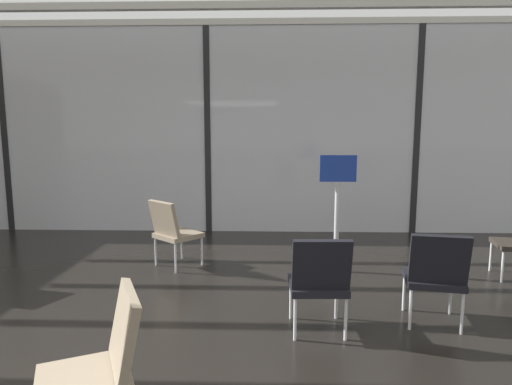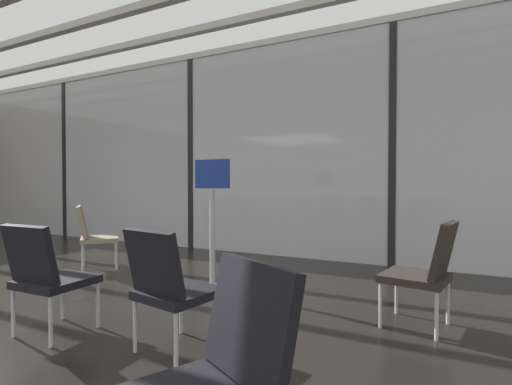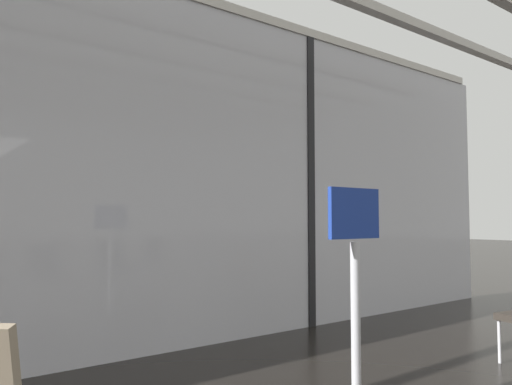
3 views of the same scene
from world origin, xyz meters
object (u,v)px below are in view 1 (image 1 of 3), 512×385
Objects in this scene: parked_airplane at (184,114)px; lounge_chair_1 at (319,278)px; lounge_chair_0 at (435,272)px; lounge_chair_5 at (101,362)px; lounge_chair_3 at (173,229)px; info_sign at (337,218)px.

lounge_chair_1 is (3.14, -10.20, -1.78)m from parked_airplane.
lounge_chair_0 and lounge_chair_5 have the same top height.
parked_airplane is 8.73m from lounge_chair_3.
lounge_chair_1 is 1.91m from lounge_chair_5.
lounge_chair_3 is (-2.69, 1.60, 0.00)m from lounge_chair_0.
lounge_chair_3 is 0.60× the size of info_sign.
lounge_chair_3 is 2.06m from info_sign.
lounge_chair_5 is at bearing 44.24° from lounge_chair_1.
lounge_chair_5 is (-2.36, -1.56, 0.00)m from lounge_chair_0.
parked_airplane is 10.82m from lounge_chair_1.
parked_airplane reaches higher than lounge_chair_5.
lounge_chair_1 is at bearing 19.84° from lounge_chair_0.
lounge_chair_0 is 1.00× the size of lounge_chair_5.
lounge_chair_1 is at bearing 173.42° from lounge_chair_3.
lounge_chair_1 and lounge_chair_5 have the same top height.
info_sign is (3.54, -8.53, -1.60)m from parked_airplane.
lounge_chair_1 and lounge_chair_3 have the same top height.
lounge_chair_0 is 1.05m from lounge_chair_1.
parked_airplane is at bearing 112.54° from info_sign.
lounge_chair_3 is at bearing 160.78° from lounge_chair_5.
lounge_chair_0 is 0.60× the size of info_sign.
parked_airplane reaches higher than lounge_chair_1.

